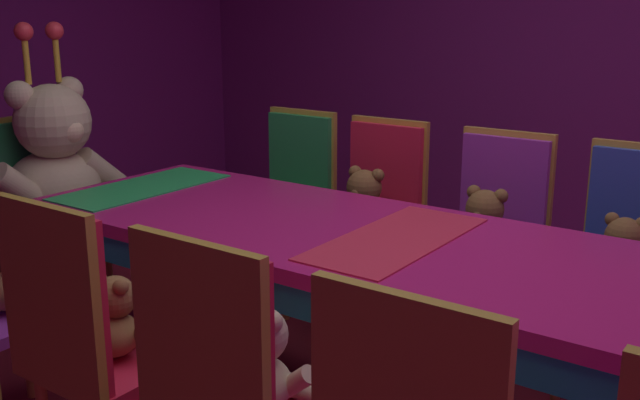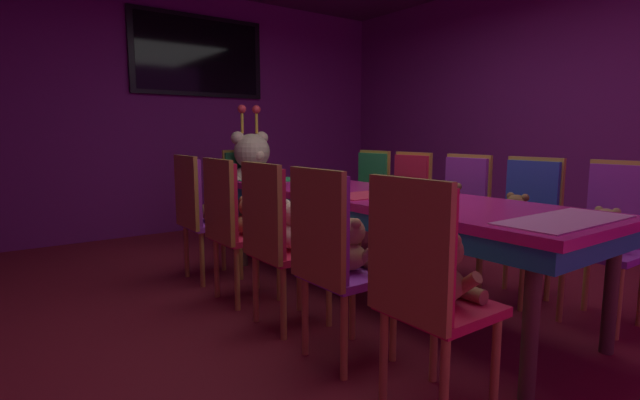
# 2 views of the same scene
# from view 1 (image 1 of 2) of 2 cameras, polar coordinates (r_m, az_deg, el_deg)

# --- Properties ---
(wall_right) EXTENTS (0.12, 6.40, 2.80)m
(wall_right) POSITION_cam_1_polar(r_m,az_deg,el_deg) (4.79, 22.22, 12.56)
(wall_right) COLOR #721E72
(wall_right) RESTS_ON ground_plane
(banquet_table) EXTENTS (0.90, 2.94, 0.75)m
(banquet_table) POSITION_cam_1_polar(r_m,az_deg,el_deg) (2.49, 5.92, -4.89)
(banquet_table) COLOR #C61E72
(banquet_table) RESTS_ON ground_plane
(chair_left_2) EXTENTS (0.42, 0.41, 0.98)m
(chair_left_2) POSITION_cam_1_polar(r_m,az_deg,el_deg) (1.86, -7.50, -14.00)
(chair_left_2) COLOR red
(chair_left_2) RESTS_ON ground_plane
(teddy_left_2) EXTENTS (0.24, 0.32, 0.30)m
(teddy_left_2) POSITION_cam_1_polar(r_m,az_deg,el_deg) (1.96, -4.54, -12.69)
(teddy_left_2) COLOR beige
(teddy_left_2) RESTS_ON chair_left_2
(chair_left_3) EXTENTS (0.42, 0.41, 0.98)m
(chair_left_3) POSITION_cam_1_polar(r_m,az_deg,el_deg) (2.24, -18.31, -9.49)
(chair_left_3) COLOR red
(chair_left_3) RESTS_ON ground_plane
(teddy_left_3) EXTENTS (0.21, 0.28, 0.26)m
(teddy_left_3) POSITION_cam_1_polar(r_m,az_deg,el_deg) (2.33, -15.43, -9.02)
(teddy_left_3) COLOR olive
(teddy_left_3) RESTS_ON chair_left_3
(teddy_left_4) EXTENTS (0.25, 0.33, 0.31)m
(teddy_left_4) POSITION_cam_1_polar(r_m,az_deg,el_deg) (2.79, -23.10, -5.31)
(teddy_left_4) COLOR brown
(teddy_left_4) RESTS_ON chair_left_4
(chair_right_1) EXTENTS (0.42, 0.41, 0.98)m
(chair_right_1) POSITION_cam_1_polar(r_m,az_deg,el_deg) (3.10, 23.06, -3.24)
(chair_right_1) COLOR #2D47B2
(chair_right_1) RESTS_ON ground_plane
(teddy_right_1) EXTENTS (0.24, 0.30, 0.29)m
(teddy_right_1) POSITION_cam_1_polar(r_m,az_deg,el_deg) (2.97, 22.40, -4.23)
(teddy_right_1) COLOR brown
(teddy_right_1) RESTS_ON chair_right_1
(chair_right_2) EXTENTS (0.42, 0.41, 0.98)m
(chair_right_2) POSITION_cam_1_polar(r_m,az_deg,el_deg) (3.24, 13.57, -1.71)
(chair_right_2) COLOR purple
(chair_right_2) RESTS_ON ground_plane
(teddy_right_2) EXTENTS (0.26, 0.34, 0.32)m
(teddy_right_2) POSITION_cam_1_polar(r_m,az_deg,el_deg) (3.11, 12.55, -2.37)
(teddy_right_2) COLOR brown
(teddy_right_2) RESTS_ON chair_right_2
(chair_right_3) EXTENTS (0.42, 0.41, 0.98)m
(chair_right_3) POSITION_cam_1_polar(r_m,az_deg,el_deg) (3.49, 4.66, -0.15)
(chair_right_3) COLOR red
(chair_right_3) RESTS_ON ground_plane
(teddy_right_3) EXTENTS (0.27, 0.35, 0.33)m
(teddy_right_3) POSITION_cam_1_polar(r_m,az_deg,el_deg) (3.37, 3.37, -0.64)
(teddy_right_3) COLOR brown
(teddy_right_3) RESTS_ON chair_right_3
(chair_right_4) EXTENTS (0.42, 0.41, 0.98)m
(chair_right_4) POSITION_cam_1_polar(r_m,az_deg,el_deg) (3.79, -2.02, 1.08)
(chair_right_4) COLOR #268C4C
(chair_right_4) RESTS_ON ground_plane
(throne_chair) EXTENTS (0.41, 0.42, 0.98)m
(throne_chair) POSITION_cam_1_polar(r_m,az_deg,el_deg) (3.87, -20.93, 0.38)
(throne_chair) COLOR #268C4C
(throne_chair) RESTS_ON ground_plane
(king_teddy_bear) EXTENTS (0.75, 0.58, 0.97)m
(king_teddy_bear) POSITION_cam_1_polar(r_m,az_deg,el_deg) (3.69, -19.67, 2.58)
(king_teddy_bear) COLOR beige
(king_teddy_bear) RESTS_ON throne_chair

